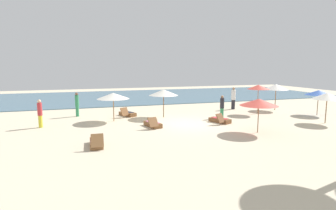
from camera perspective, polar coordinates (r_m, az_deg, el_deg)
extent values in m
plane|color=beige|center=(18.30, 4.57, -3.97)|extent=(60.00, 60.00, 0.00)
cube|color=#476B7F|center=(34.45, -6.09, 1.82)|extent=(48.00, 16.00, 0.06)
cylinder|color=brown|center=(25.53, 21.42, 1.48)|extent=(0.06, 0.06, 2.21)
cone|color=white|center=(25.44, 21.53, 3.52)|extent=(2.02, 2.02, 0.48)
cylinder|color=brown|center=(16.63, 18.24, -2.22)|extent=(0.05, 0.05, 1.93)
cone|color=#D84C3F|center=(16.50, 18.37, 0.56)|extent=(2.17, 2.17, 0.40)
cylinder|color=olive|center=(19.35, -11.24, -0.52)|extent=(0.06, 0.06, 1.94)
cone|color=silver|center=(19.24, -11.31, 1.87)|extent=(2.21, 2.21, 0.41)
cylinder|color=brown|center=(21.19, 30.01, -0.62)|extent=(0.06, 0.06, 2.01)
cone|color=silver|center=(21.10, 30.17, 1.62)|extent=(1.93, 1.93, 0.45)
cylinder|color=brown|center=(20.45, -0.93, 0.25)|extent=(0.06, 0.06, 2.04)
cone|color=silver|center=(20.34, -0.94, 2.63)|extent=(2.15, 2.15, 0.43)
cylinder|color=olive|center=(23.01, 18.14, 1.05)|extent=(0.05, 0.05, 2.29)
cone|color=#D84C3F|center=(22.91, 18.26, 3.57)|extent=(1.74, 1.74, 0.35)
cylinder|color=brown|center=(24.44, 28.67, 0.39)|extent=(0.05, 0.05, 1.90)
cone|color=#3359B2|center=(24.35, 28.80, 2.28)|extent=(2.00, 2.00, 0.38)
cube|color=brown|center=(17.51, -3.17, -4.05)|extent=(0.92, 1.60, 0.28)
cube|color=brown|center=(16.76, -3.12, -3.59)|extent=(0.65, 0.55, 0.57)
cube|color=#D17299|center=(17.48, -3.18, -3.55)|extent=(0.73, 1.14, 0.03)
cube|color=olive|center=(13.86, -14.66, -7.63)|extent=(0.63, 1.51, 0.28)
cube|color=olive|center=(13.10, -14.48, -7.17)|extent=(0.58, 0.38, 0.61)
cube|color=#D17299|center=(13.81, -14.68, -7.01)|extent=(0.53, 1.06, 0.03)
cube|color=brown|center=(21.38, -8.39, -1.87)|extent=(1.22, 1.61, 0.28)
cube|color=brown|center=(20.68, -9.01, -1.38)|extent=(0.67, 0.59, 0.61)
cube|color=#26262D|center=(21.36, -8.39, -1.46)|extent=(0.94, 1.17, 0.03)
cube|color=brown|center=(19.06, 10.71, -3.16)|extent=(1.19, 1.61, 0.28)
cube|color=brown|center=(18.32, 10.82, -2.68)|extent=(0.69, 0.61, 0.59)
cube|color=#BF3338|center=(19.03, 10.72, -2.71)|extent=(0.92, 1.17, 0.03)
cylinder|color=#26262D|center=(24.99, 13.37, 0.11)|extent=(0.45, 0.45, 0.84)
cylinder|color=white|center=(24.89, 13.44, 2.07)|extent=(0.53, 0.53, 0.88)
sphere|color=#A37556|center=(24.84, 13.48, 3.32)|extent=(0.24, 0.24, 0.24)
cylinder|color=yellow|center=(18.95, -24.96, -3.13)|extent=(0.29, 0.29, 0.76)
cylinder|color=#BF3338|center=(18.82, -25.10, -0.79)|extent=(0.34, 0.34, 0.80)
sphere|color=beige|center=(18.75, -25.19, 0.71)|extent=(0.22, 0.22, 0.22)
cylinder|color=#338C59|center=(22.00, -18.31, -1.24)|extent=(0.31, 0.31, 0.79)
cylinder|color=#338C59|center=(21.89, -18.40, 0.86)|extent=(0.37, 0.37, 0.83)
sphere|color=brown|center=(21.83, -18.46, 2.20)|extent=(0.22, 0.22, 0.22)
cylinder|color=#338C59|center=(20.68, 11.12, -1.65)|extent=(0.34, 0.34, 0.72)
cylinder|color=#26262D|center=(20.57, 11.18, 0.38)|extent=(0.40, 0.40, 0.76)
sphere|color=#A37556|center=(20.51, 11.21, 1.68)|extent=(0.20, 0.20, 0.20)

